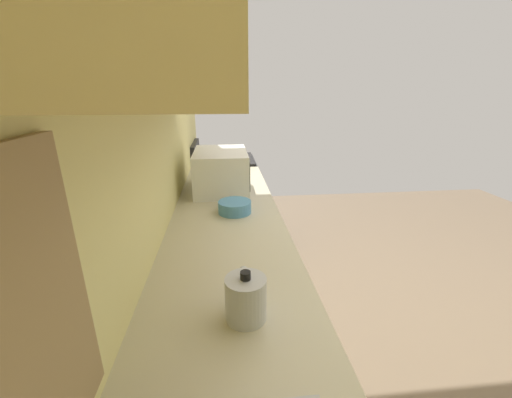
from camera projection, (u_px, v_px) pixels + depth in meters
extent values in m
plane|color=brown|center=(416.00, 331.00, 2.15)|extent=(5.92, 5.92, 0.00)
cube|color=#E3D685|center=(151.00, 137.00, 1.54)|extent=(3.82, 0.12, 2.71)
cube|color=beige|center=(229.00, 328.00, 1.55)|extent=(2.98, 0.59, 0.89)
cube|color=#BFB799|center=(226.00, 247.00, 1.40)|extent=(3.01, 0.62, 0.02)
cube|color=#332819|center=(297.00, 358.00, 1.38)|extent=(0.01, 0.01, 0.82)
cube|color=#332819|center=(280.00, 298.00, 1.78)|extent=(0.01, 0.01, 0.82)
cube|color=#332819|center=(269.00, 260.00, 2.18)|extent=(0.01, 0.01, 0.82)
cube|color=#332819|center=(262.00, 234.00, 2.58)|extent=(0.01, 0.01, 0.82)
cube|color=beige|center=(180.00, 10.00, 1.08)|extent=(1.76, 0.33, 0.58)
cube|color=black|center=(226.00, 203.00, 3.24)|extent=(0.61, 0.60, 0.91)
cube|color=black|center=(255.00, 206.00, 3.29)|extent=(0.47, 0.01, 0.50)
cube|color=black|center=(224.00, 159.00, 3.09)|extent=(0.58, 0.57, 0.02)
cube|color=black|center=(195.00, 152.00, 3.03)|extent=(0.58, 0.04, 0.18)
cylinder|color=#38383D|center=(236.00, 160.00, 2.97)|extent=(0.11, 0.11, 0.01)
cylinder|color=#38383D|center=(235.00, 155.00, 3.22)|extent=(0.11, 0.11, 0.01)
cylinder|color=#38383D|center=(213.00, 161.00, 2.95)|extent=(0.11, 0.11, 0.01)
cylinder|color=#38383D|center=(214.00, 155.00, 3.20)|extent=(0.11, 0.11, 0.01)
cube|color=white|center=(221.00, 171.00, 2.14)|extent=(0.51, 0.35, 0.27)
cube|color=black|center=(248.00, 172.00, 2.11)|extent=(0.32, 0.01, 0.19)
cube|color=#2D2D33|center=(245.00, 164.00, 2.34)|extent=(0.09, 0.01, 0.19)
cylinder|color=#4C8CBF|center=(235.00, 207.00, 1.76)|extent=(0.19, 0.19, 0.07)
cylinder|color=#488ED0|center=(235.00, 204.00, 1.76)|extent=(0.15, 0.15, 0.03)
cylinder|color=#B7BABF|center=(246.00, 299.00, 0.93)|extent=(0.12, 0.12, 0.14)
cylinder|color=black|center=(245.00, 275.00, 0.91)|extent=(0.03, 0.03, 0.02)
cylinder|color=#B7BABF|center=(244.00, 278.00, 0.99)|extent=(0.08, 0.02, 0.05)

